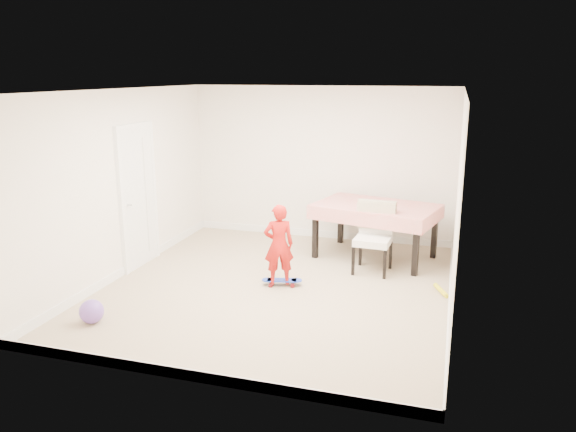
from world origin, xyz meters
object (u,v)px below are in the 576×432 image
(child, at_px, (279,247))
(skateboard, at_px, (282,282))
(dining_chair, at_px, (373,238))
(balloon, at_px, (92,311))
(dining_table, at_px, (375,231))

(child, bearing_deg, skateboard, -156.27)
(skateboard, relative_size, child, 0.49)
(dining_chair, xyz_separation_m, balloon, (-2.85, -2.64, -0.37))
(dining_table, height_order, balloon, dining_table)
(dining_table, relative_size, skateboard, 3.30)
(dining_table, distance_m, child, 1.91)
(dining_chair, distance_m, skateboard, 1.48)
(dining_table, height_order, child, child)
(skateboard, bearing_deg, balloon, -148.79)
(skateboard, bearing_deg, dining_chair, 25.31)
(dining_chair, height_order, balloon, dining_chair)
(balloon, bearing_deg, dining_chair, 42.85)
(balloon, bearing_deg, dining_table, 49.80)
(child, bearing_deg, dining_table, -149.58)
(dining_table, distance_m, balloon, 4.32)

